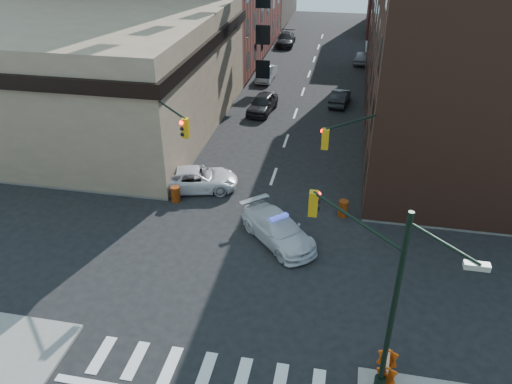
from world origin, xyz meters
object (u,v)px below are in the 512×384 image
at_px(barrel_road, 343,208).
at_px(police_car, 278,229).
at_px(parked_car_wnear, 262,103).
at_px(barrel_bank, 176,194).
at_px(parked_car_enear, 340,97).
at_px(pedestrian_a, 112,178).
at_px(barricade_nw_a, 140,177).
at_px(parked_car_wfar, 266,74).
at_px(barricade_se_a, 387,367).
at_px(pedestrian_b, 134,165).
at_px(pickup, 196,179).

bearing_deg(barrel_road, police_car, -136.31).
height_order(parked_car_wnear, barrel_road, parked_car_wnear).
bearing_deg(barrel_bank, parked_car_enear, 64.68).
relative_size(pedestrian_a, barricade_nw_a, 1.47).
distance_m(police_car, parked_car_wnear, 19.67).
xyz_separation_m(barrel_road, barricade_nw_a, (-13.36, 1.28, 0.05)).
bearing_deg(parked_car_wfar, barrel_bank, -90.55).
distance_m(barricade_se_a, barricade_nw_a, 20.19).
xyz_separation_m(parked_car_wnear, barricade_nw_a, (-5.52, -14.62, -0.25)).
relative_size(barricade_se_a, barricade_nw_a, 1.07).
bearing_deg(barrel_bank, pedestrian_b, 148.89).
height_order(barrel_bank, barricade_nw_a, barrel_bank).
bearing_deg(parked_car_wnear, barricade_nw_a, -103.67).
distance_m(parked_car_enear, pedestrian_b, 21.56).
bearing_deg(pickup, barrel_road, -112.80).
xyz_separation_m(pedestrian_a, barrel_bank, (4.38, -0.40, -0.45)).
distance_m(police_car, barricade_nw_a, 10.93).
height_order(pedestrian_a, pedestrian_b, pedestrian_b).
relative_size(barrel_road, barricade_se_a, 0.87).
bearing_deg(barricade_nw_a, pedestrian_b, 143.74).
relative_size(police_car, pedestrian_b, 2.92).
bearing_deg(parked_car_enear, barrel_road, 100.32).
relative_size(pickup, parked_car_wfar, 1.22).
height_order(pickup, pedestrian_a, pedestrian_a).
height_order(parked_car_enear, barricade_nw_a, parked_car_enear).
xyz_separation_m(parked_car_wnear, parked_car_wfar, (-1.29, 9.10, -0.09)).
height_order(pickup, barricade_nw_a, pickup).
xyz_separation_m(parked_car_wnear, barrel_road, (7.84, -15.90, -0.30)).
bearing_deg(barrel_bank, barricade_nw_a, 152.02).
xyz_separation_m(pickup, pedestrian_a, (-5.22, -1.34, 0.21)).
xyz_separation_m(pickup, parked_car_enear, (8.39, 17.75, -0.05)).
bearing_deg(pedestrian_b, pickup, -15.12).
bearing_deg(pedestrian_a, barricade_se_a, 5.31).
relative_size(pickup, parked_car_enear, 1.28).
distance_m(parked_car_enear, barrel_road, 19.22).
distance_m(parked_car_enear, pedestrian_a, 23.45).
xyz_separation_m(pedestrian_a, barricade_nw_a, (1.39, 1.19, -0.40)).
xyz_separation_m(pickup, barricade_se_a, (11.72, -13.04, -0.16)).
relative_size(parked_car_wnear, parked_car_wfar, 1.08).
relative_size(parked_car_wnear, pedestrian_a, 2.94).
xyz_separation_m(parked_car_wnear, barricade_se_a, (10.02, -27.50, -0.22)).
bearing_deg(barricade_nw_a, parked_car_enear, 62.50).
bearing_deg(pedestrian_b, barrel_road, -17.00).
relative_size(police_car, barrel_road, 5.19).
bearing_deg(barrel_bank, parked_car_wnear, 81.11).
relative_size(parked_car_enear, pedestrian_a, 2.60).
distance_m(parked_car_wnear, barrel_bank, 16.40).
bearing_deg(barricade_nw_a, pedestrian_a, -132.71).
bearing_deg(police_car, barricade_nw_a, 112.43).
height_order(parked_car_wfar, pedestrian_b, pedestrian_b).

